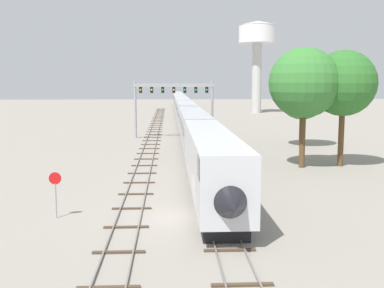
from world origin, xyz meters
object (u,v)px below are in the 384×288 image
Objects in this scene: water_tower at (257,40)px; trackside_tree_mid at (304,83)px; signal_gantry at (174,96)px; trackside_tree_right at (343,84)px; trackside_tree_left at (302,95)px; passenger_train at (183,108)px; stop_sign at (55,188)px.

water_tower reaches higher than trackside_tree_mid.
trackside_tree_right reaches higher than signal_gantry.
water_tower is (23.10, 56.78, 13.21)m from signal_gantry.
water_tower is 82.35m from trackside_tree_right.
trackside_tree_mid reaches higher than signal_gantry.
signal_gantry is 29.54m from trackside_tree_right.
trackside_tree_mid is at bearing -105.65° from trackside_tree_left.
signal_gantry is 1.22× the size of trackside_tree_left.
stop_sign is (-10.00, -74.09, -0.74)m from passenger_train.
water_tower is at bearing 72.54° from stop_sign.
passenger_train is 16.17× the size of trackside_tree_left.
passenger_train is 74.77m from stop_sign.
trackside_tree_right reaches higher than trackside_tree_left.
signal_gantry reaches higher than passenger_train.
trackside_tree_mid is (-4.31, -15.39, 1.58)m from trackside_tree_left.
trackside_tree_mid is 1.02× the size of trackside_tree_right.
trackside_tree_right is (16.36, -24.51, 1.93)m from signal_gantry.
trackside_tree_mid reaches higher than trackside_tree_right.
stop_sign is 40.23m from trackside_tree_left.
passenger_train is 55.86× the size of stop_sign.
signal_gantry is 27.99m from trackside_tree_mid.
passenger_train is 58.98m from trackside_tree_mid.
trackside_tree_left is at bearing -71.30° from passenger_train.
trackside_tree_mid is at bearing -63.85° from signal_gantry.
passenger_train is 36.00m from water_tower.
trackside_tree_left reaches higher than signal_gantry.
stop_sign is 0.29× the size of trackside_tree_left.
signal_gantry is at bearing 123.73° from trackside_tree_right.
trackside_tree_mid is (12.30, -25.07, 2.00)m from signal_gantry.
passenger_train is at bearing 103.84° from trackside_tree_right.
trackside_tree_mid is (10.05, -57.84, 5.66)m from passenger_train.
passenger_train is 14.01× the size of trackside_tree_right.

